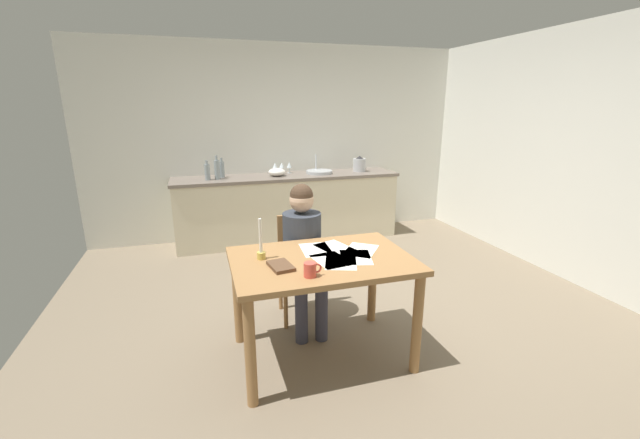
{
  "coord_description": "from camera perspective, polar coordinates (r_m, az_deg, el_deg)",
  "views": [
    {
      "loc": [
        -1.15,
        -3.01,
        1.81
      ],
      "look_at": [
        -0.17,
        0.2,
        0.85
      ],
      "focal_mm": 22.6,
      "sensor_mm": 36.0,
      "label": 1
    }
  ],
  "objects": [
    {
      "name": "person_seated",
      "position": [
        3.33,
        -2.34,
        -3.91
      ],
      "size": [
        0.34,
        0.61,
        1.19
      ],
      "color": "#333842",
      "rests_on": "ground"
    },
    {
      "name": "paper_flyer",
      "position": [
        2.85,
        5.09,
        -5.33
      ],
      "size": [
        0.28,
        0.34,
        0.0
      ],
      "primitive_type": "cube",
      "rotation": [
        0.0,
        0.0,
        -0.27
      ],
      "color": "white",
      "rests_on": "dining_table"
    },
    {
      "name": "dining_table",
      "position": [
        2.87,
        0.27,
        -7.67
      ],
      "size": [
        1.25,
        0.86,
        0.78
      ],
      "color": "#9E7042",
      "rests_on": "ground"
    },
    {
      "name": "wine_glass_back_left",
      "position": [
        5.55,
        -6.4,
        7.57
      ],
      "size": [
        0.07,
        0.07,
        0.15
      ],
      "color": "silver",
      "rests_on": "kitchen_counter"
    },
    {
      "name": "wall_right",
      "position": [
        4.83,
        34.34,
        7.16
      ],
      "size": [
        0.12,
        5.2,
        2.6
      ],
      "primitive_type": "cube",
      "color": "silver",
      "rests_on": "ground"
    },
    {
      "name": "wine_glass_near_sink",
      "position": [
        5.59,
        -4.38,
        7.68
      ],
      "size": [
        0.07,
        0.07,
        0.15
      ],
      "color": "silver",
      "rests_on": "kitchen_counter"
    },
    {
      "name": "sink_unit",
      "position": [
        5.56,
        -0.13,
        6.79
      ],
      "size": [
        0.36,
        0.36,
        0.24
      ],
      "color": "#B2B7BC",
      "rests_on": "kitchen_counter"
    },
    {
      "name": "coffee_mug",
      "position": [
        2.52,
        -1.35,
        -7.1
      ],
      "size": [
        0.12,
        0.08,
        0.09
      ],
      "color": "#D84C3F",
      "rests_on": "dining_table"
    },
    {
      "name": "paper_bill",
      "position": [
        3.02,
        2.08,
        -3.99
      ],
      "size": [
        0.29,
        0.35,
        0.0
      ],
      "primitive_type": "cube",
      "rotation": [
        0.0,
        0.0,
        0.31
      ],
      "color": "white",
      "rests_on": "dining_table"
    },
    {
      "name": "paper_envelope",
      "position": [
        2.98,
        5.78,
        -4.33
      ],
      "size": [
        0.35,
        0.36,
        0.0
      ],
      "primitive_type": "cube",
      "rotation": [
        0.0,
        0.0,
        -0.65
      ],
      "color": "white",
      "rests_on": "dining_table"
    },
    {
      "name": "mixing_bowl",
      "position": [
        5.38,
        -6.11,
        6.7
      ],
      "size": [
        0.23,
        0.23,
        0.1
      ],
      "primitive_type": "ellipsoid",
      "color": "white",
      "rests_on": "kitchen_counter"
    },
    {
      "name": "paper_notice",
      "position": [
        2.79,
        1.6,
        -5.75
      ],
      "size": [
        0.26,
        0.33,
        0.0
      ],
      "primitive_type": "cube",
      "rotation": [
        0.0,
        0.0,
        0.16
      ],
      "color": "white",
      "rests_on": "dining_table"
    },
    {
      "name": "stovetop_kettle",
      "position": [
        5.74,
        5.6,
        7.77
      ],
      "size": [
        0.18,
        0.18,
        0.22
      ],
      "color": "#B7BABF",
      "rests_on": "kitchen_counter"
    },
    {
      "name": "bottle_wine_red",
      "position": [
        5.37,
        -13.71,
        6.93
      ],
      "size": [
        0.06,
        0.06,
        0.25
      ],
      "color": "#8C999E",
      "rests_on": "kitchen_counter"
    },
    {
      "name": "kitchen_counter",
      "position": [
        5.54,
        -4.51,
        1.73
      ],
      "size": [
        3.0,
        0.64,
        0.9
      ],
      "color": "beige",
      "rests_on": "ground"
    },
    {
      "name": "wall_back",
      "position": [
        5.75,
        -5.5,
        10.81
      ],
      "size": [
        5.2,
        0.12,
        2.6
      ],
      "primitive_type": "cube",
      "color": "silver",
      "rests_on": "ground"
    },
    {
      "name": "bottle_vinegar",
      "position": [
        5.26,
        -14.37,
        6.91
      ],
      "size": [
        0.07,
        0.07,
        0.3
      ],
      "color": "#8C999E",
      "rests_on": "kitchen_counter"
    },
    {
      "name": "chair_at_table",
      "position": [
        3.53,
        -2.77,
        -5.87
      ],
      "size": [
        0.43,
        0.43,
        0.88
      ],
      "color": "#9E7042",
      "rests_on": "ground"
    },
    {
      "name": "book_magazine",
      "position": [
        2.67,
        -5.58,
        -6.57
      ],
      "size": [
        0.16,
        0.23,
        0.02
      ],
      "primitive_type": "cube",
      "rotation": [
        0.0,
        0.0,
        0.16
      ],
      "color": "brown",
      "rests_on": "dining_table"
    },
    {
      "name": "wine_glass_by_kettle",
      "position": [
        5.57,
        -5.44,
        7.62
      ],
      "size": [
        0.07,
        0.07,
        0.15
      ],
      "color": "silver",
      "rests_on": "kitchen_counter"
    },
    {
      "name": "paper_receipt",
      "position": [
        2.98,
        -0.56,
        -4.27
      ],
      "size": [
        0.23,
        0.31,
        0.0
      ],
      "primitive_type": "cube",
      "rotation": [
        0.0,
        0.0,
        -0.07
      ],
      "color": "white",
      "rests_on": "dining_table"
    },
    {
      "name": "bottle_oil",
      "position": [
        5.23,
        -15.67,
        6.53
      ],
      "size": [
        0.07,
        0.07,
        0.25
      ],
      "color": "#8C999E",
      "rests_on": "kitchen_counter"
    },
    {
      "name": "paper_letter",
      "position": [
        2.76,
        2.97,
        -5.99
      ],
      "size": [
        0.3,
        0.35,
        0.0
      ],
      "primitive_type": "cube",
      "rotation": [
        0.0,
        0.0,
        -0.35
      ],
      "color": "white",
      "rests_on": "dining_table"
    },
    {
      "name": "ground_plane",
      "position": [
        3.7,
        3.49,
        -13.67
      ],
      "size": [
        5.2,
        5.2,
        0.04
      ],
      "primitive_type": "cube",
      "color": "#7A6B56"
    },
    {
      "name": "candlestick",
      "position": [
        2.81,
        -8.36,
        -3.99
      ],
      "size": [
        0.06,
        0.06,
        0.29
      ],
      "color": "gold",
      "rests_on": "dining_table"
    }
  ]
}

